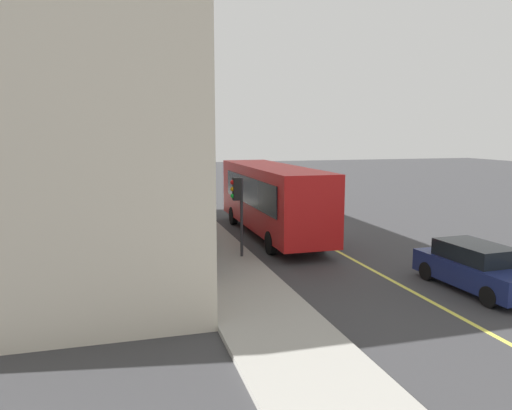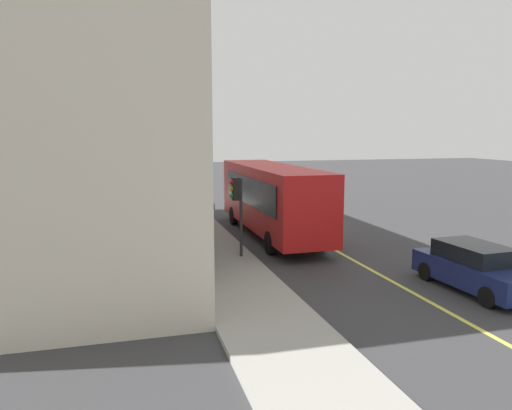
% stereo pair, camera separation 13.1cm
% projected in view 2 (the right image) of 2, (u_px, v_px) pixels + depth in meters
% --- Properties ---
extents(ground, '(120.00, 120.00, 0.00)m').
position_uv_depth(ground, '(295.00, 228.00, 26.23)').
color(ground, '#38383A').
extents(sidewalk, '(80.00, 2.90, 0.15)m').
position_uv_depth(sidewalk, '(198.00, 232.00, 24.82)').
color(sidewalk, '#9E9B93').
rests_on(sidewalk, ground).
extents(lane_centre_stripe, '(36.00, 0.16, 0.01)m').
position_uv_depth(lane_centre_stripe, '(295.00, 228.00, 26.23)').
color(lane_centre_stripe, '#D8D14C').
rests_on(lane_centre_stripe, ground).
extents(storefront_building, '(20.55, 11.03, 10.19)m').
position_uv_depth(storefront_building, '(45.00, 133.00, 20.27)').
color(storefront_building, beige).
rests_on(storefront_building, ground).
extents(bus, '(11.13, 2.61, 3.50)m').
position_uv_depth(bus, '(271.00, 197.00, 23.97)').
color(bus, red).
rests_on(bus, ground).
extents(traffic_light, '(0.30, 0.52, 3.20)m').
position_uv_depth(traffic_light, '(237.00, 198.00, 19.31)').
color(traffic_light, '#2D2D33').
rests_on(traffic_light, sidewalk).
extents(car_navy, '(4.38, 2.03, 1.52)m').
position_uv_depth(car_navy, '(475.00, 268.00, 15.82)').
color(car_navy, navy).
rests_on(car_navy, ground).
extents(pedestrian_mid_block, '(0.34, 0.34, 1.84)m').
position_uv_depth(pedestrian_mid_block, '(171.00, 190.00, 32.71)').
color(pedestrian_mid_block, black).
rests_on(pedestrian_mid_block, sidewalk).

